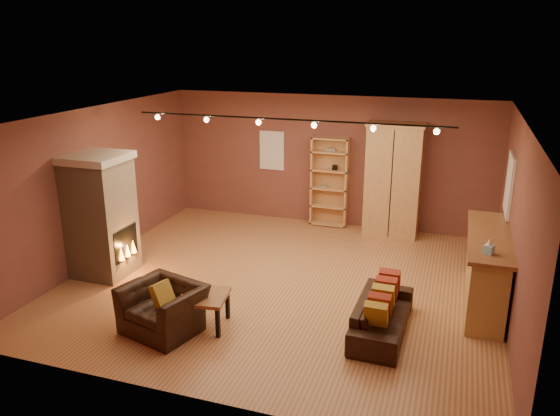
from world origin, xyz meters
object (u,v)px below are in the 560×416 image
(bar_counter, at_px, (486,269))
(loveseat, at_px, (383,309))
(fireplace, at_px, (101,215))
(coffee_table, at_px, (204,299))
(armchair, at_px, (163,301))
(armoire, at_px, (393,180))
(bookcase, at_px, (330,181))

(bar_counter, xyz_separation_m, loveseat, (-1.36, -1.34, -0.22))
(fireplace, distance_m, coffee_table, 2.78)
(armchair, bearing_deg, coffee_table, 45.27)
(fireplace, xyz_separation_m, loveseat, (4.88, -0.47, -0.71))
(armoire, bearing_deg, loveseat, -84.03)
(bookcase, relative_size, bar_counter, 0.82)
(bar_counter, relative_size, loveseat, 1.38)
(bookcase, distance_m, loveseat, 4.62)
(loveseat, xyz_separation_m, armchair, (-2.91, -0.94, 0.10))
(bookcase, height_order, armoire, armoire)
(armoire, bearing_deg, coffee_table, -113.13)
(bookcase, bearing_deg, coffee_table, -97.52)
(fireplace, distance_m, bar_counter, 6.32)
(armoire, height_order, loveseat, armoire)
(armoire, height_order, bar_counter, armoire)
(fireplace, relative_size, bookcase, 1.09)
(armoire, bearing_deg, bookcase, 171.88)
(armoire, xyz_separation_m, armchair, (-2.49, -4.97, -0.72))
(fireplace, distance_m, armoire, 5.70)
(fireplace, distance_m, armchair, 2.49)
(bookcase, distance_m, armoire, 1.38)
(fireplace, bearing_deg, armchair, -35.73)
(bar_counter, bearing_deg, bookcase, 137.50)
(coffee_table, bearing_deg, bookcase, 82.48)
(bookcase, xyz_separation_m, armchair, (-1.14, -5.16, -0.53))
(bookcase, xyz_separation_m, bar_counter, (3.14, -2.88, -0.41))
(loveseat, relative_size, armchair, 1.46)
(armchair, bearing_deg, bookcase, 92.88)
(armoire, bearing_deg, bar_counter, -56.37)
(armoire, distance_m, armchair, 5.60)
(armchair, bearing_deg, loveseat, 33.15)
(armchair, bearing_deg, armoire, 78.65)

